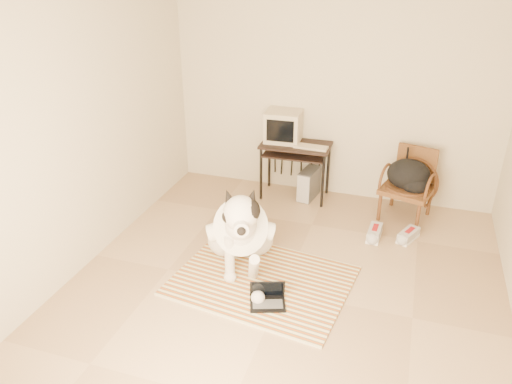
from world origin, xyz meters
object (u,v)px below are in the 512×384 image
at_px(computer_desk, 295,152).
at_px(rattan_chair, 409,184).
at_px(dog, 241,230).
at_px(pc_tower, 309,184).
at_px(backpack, 410,176).
at_px(crt_monitor, 284,126).
at_px(laptop, 268,298).

distance_m(computer_desk, rattan_chair, 1.40).
bearing_deg(rattan_chair, computer_desk, 176.20).
xyz_separation_m(dog, pc_tower, (0.31, 1.70, -0.21)).
relative_size(computer_desk, rattan_chair, 1.05).
xyz_separation_m(computer_desk, rattan_chair, (1.38, -0.09, -0.20)).
bearing_deg(computer_desk, dog, -94.34).
relative_size(computer_desk, backpack, 1.79).
bearing_deg(pc_tower, rattan_chair, -5.81).
height_order(computer_desk, rattan_chair, rattan_chair).
bearing_deg(dog, crt_monitor, 91.81).
xyz_separation_m(pc_tower, backpack, (1.20, -0.19, 0.35)).
relative_size(crt_monitor, pc_tower, 1.04).
distance_m(computer_desk, crt_monitor, 0.35).
height_order(rattan_chair, backpack, rattan_chair).
height_order(crt_monitor, pc_tower, crt_monitor).
bearing_deg(pc_tower, crt_monitor, 171.05).
distance_m(pc_tower, rattan_chair, 1.23).
xyz_separation_m(dog, computer_desk, (0.13, 1.67, 0.21)).
distance_m(laptop, backpack, 2.34).
distance_m(rattan_chair, backpack, 0.15).
distance_m(dog, backpack, 2.14).
distance_m(crt_monitor, rattan_chair, 1.65).
bearing_deg(backpack, crt_monitor, 171.05).
xyz_separation_m(crt_monitor, pc_tower, (0.37, -0.06, -0.71)).
bearing_deg(computer_desk, backpack, -6.53).
bearing_deg(laptop, rattan_chair, 62.68).
xyz_separation_m(laptop, computer_desk, (-0.30, 2.18, 0.54)).
relative_size(laptop, backpack, 0.76).
height_order(laptop, backpack, backpack).
xyz_separation_m(computer_desk, crt_monitor, (-0.18, 0.09, 0.29)).
height_order(dog, crt_monitor, crt_monitor).
relative_size(dog, pc_tower, 2.96).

